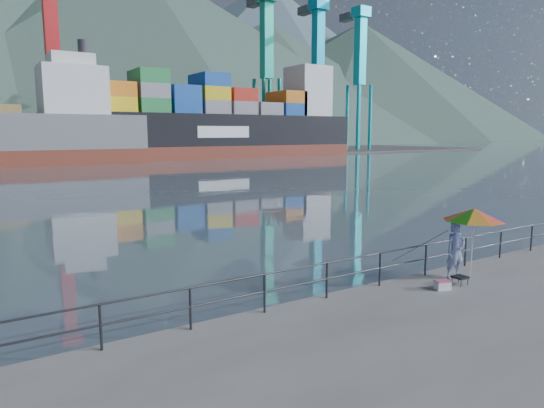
% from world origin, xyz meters
% --- Properties ---
extents(ground, '(24.00, 11.00, 0.50)m').
position_xyz_m(ground, '(0.00, -3.50, -0.25)').
color(ground, slate).
rests_on(ground, ground).
extents(harbor_water, '(500.00, 280.00, 0.00)m').
position_xyz_m(harbor_water, '(0.00, 130.00, 0.00)').
color(harbor_water, '#4C5C68').
rests_on(harbor_water, ground).
extents(far_dock, '(200.00, 40.00, 0.40)m').
position_xyz_m(far_dock, '(10.00, 93.00, 0.00)').
color(far_dock, '#514F4C').
rests_on(far_dock, ground).
extents(guardrail, '(22.00, 0.06, 1.03)m').
position_xyz_m(guardrail, '(0.00, 1.70, 0.52)').
color(guardrail, '#2D3033').
rests_on(guardrail, ground).
extents(mountains, '(600.00, 332.80, 80.00)m').
position_xyz_m(mountains, '(38.82, 207.75, 35.55)').
color(mountains, '#385147').
rests_on(mountains, ground).
extents(port_cranes, '(116.00, 28.00, 38.40)m').
position_xyz_m(port_cranes, '(31.00, 84.00, 16.00)').
color(port_cranes, red).
rests_on(port_cranes, ground).
extents(container_stacks, '(58.00, 8.40, 7.80)m').
position_xyz_m(container_stacks, '(34.16, 94.28, 3.28)').
color(container_stacks, '#267F3F').
rests_on(container_stacks, ground).
extents(fisherman, '(0.73, 0.56, 1.79)m').
position_xyz_m(fisherman, '(3.44, 0.95, 0.89)').
color(fisherman, '#354D92').
rests_on(fisherman, ground).
extents(beach_umbrella, '(2.37, 2.37, 2.23)m').
position_xyz_m(beach_umbrella, '(3.81, 0.64, 2.04)').
color(beach_umbrella, white).
rests_on(beach_umbrella, ground).
extents(folding_stool, '(0.41, 0.41, 0.26)m').
position_xyz_m(folding_stool, '(3.12, 0.49, 0.14)').
color(folding_stool, black).
rests_on(folding_stool, ground).
extents(cooler_bag, '(0.49, 0.40, 0.24)m').
position_xyz_m(cooler_bag, '(2.30, 0.48, 0.12)').
color(cooler_bag, white).
rests_on(cooler_bag, ground).
extents(fishing_rod, '(0.36, 1.89, 1.35)m').
position_xyz_m(fishing_rod, '(2.97, 1.96, 0.00)').
color(fishing_rod, black).
rests_on(fishing_rod, ground).
extents(container_ship, '(57.08, 9.51, 18.10)m').
position_xyz_m(container_ship, '(31.36, 73.54, 5.86)').
color(container_ship, maroon).
rests_on(container_ship, ground).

